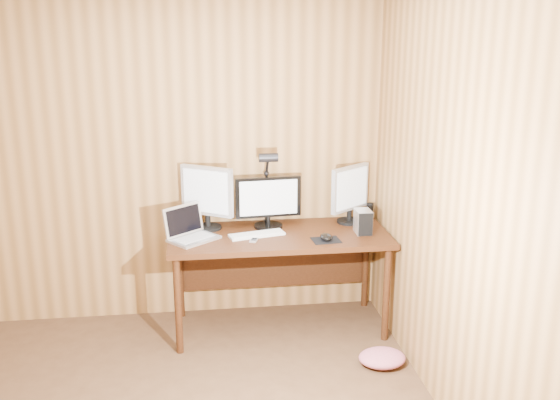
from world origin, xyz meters
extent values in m
plane|color=#9F6D39|center=(0.00, 2.00, 1.25)|extent=(4.00, 0.00, 4.00)
plane|color=#9F6D39|center=(1.75, 0.00, 1.25)|extent=(0.00, 4.00, 4.00)
cube|color=#361A0B|center=(0.93, 1.63, 0.73)|extent=(1.60, 0.70, 0.04)
cube|color=#361A0B|center=(0.93, 1.95, 0.45)|extent=(1.48, 0.02, 0.51)
cylinder|color=#361A0B|center=(0.19, 1.34, 0.35)|extent=(0.05, 0.05, 0.71)
cylinder|color=#361A0B|center=(0.19, 1.92, 0.35)|extent=(0.05, 0.05, 0.71)
cylinder|color=#361A0B|center=(1.67, 1.34, 0.35)|extent=(0.05, 0.05, 0.71)
cylinder|color=#361A0B|center=(1.67, 1.92, 0.35)|extent=(0.05, 0.05, 0.71)
cylinder|color=black|center=(0.87, 1.79, 0.76)|extent=(0.22, 0.22, 0.02)
cylinder|color=black|center=(0.87, 1.79, 0.80)|extent=(0.03, 0.03, 0.06)
cube|color=black|center=(0.87, 1.79, 0.99)|extent=(0.49, 0.07, 0.31)
cube|color=silver|center=(0.87, 1.77, 0.99)|extent=(0.43, 0.04, 0.26)
cylinder|color=black|center=(0.42, 1.82, 0.76)|extent=(0.20, 0.20, 0.02)
cylinder|color=black|center=(0.42, 1.82, 0.81)|extent=(0.04, 0.04, 0.09)
cube|color=#B8B8BD|center=(0.42, 1.82, 1.04)|extent=(0.38, 0.26, 0.37)
cube|color=silver|center=(0.41, 1.80, 1.04)|extent=(0.32, 0.20, 0.32)
cylinder|color=black|center=(1.50, 1.83, 0.76)|extent=(0.19, 0.19, 0.02)
cylinder|color=black|center=(1.50, 1.83, 0.81)|extent=(0.04, 0.04, 0.08)
cube|color=#B8B8BD|center=(1.50, 1.83, 1.02)|extent=(0.34, 0.27, 0.34)
cube|color=silver|center=(1.51, 1.81, 1.02)|extent=(0.28, 0.21, 0.30)
cube|color=silver|center=(0.31, 1.57, 0.76)|extent=(0.40, 0.38, 0.02)
cube|color=silver|center=(0.24, 1.65, 0.88)|extent=(0.28, 0.25, 0.22)
cube|color=black|center=(0.24, 1.65, 0.88)|extent=(0.24, 0.21, 0.18)
cube|color=#B2B2B7|center=(0.31, 1.57, 0.77)|extent=(0.30, 0.28, 0.00)
cube|color=white|center=(0.76, 1.61, 0.76)|extent=(0.42, 0.21, 0.02)
cube|color=white|center=(0.76, 1.61, 0.77)|extent=(0.39, 0.18, 0.00)
cube|color=black|center=(1.24, 1.44, 0.75)|extent=(0.21, 0.17, 0.00)
ellipsoid|color=black|center=(1.24, 1.44, 0.77)|extent=(0.09, 0.13, 0.04)
cube|color=silver|center=(1.54, 1.57, 0.84)|extent=(0.11, 0.15, 0.17)
cube|color=black|center=(1.54, 1.49, 0.84)|extent=(0.10, 0.01, 0.17)
cube|color=silver|center=(0.73, 1.50, 0.76)|extent=(0.07, 0.10, 0.01)
cube|color=black|center=(0.73, 1.50, 0.76)|extent=(0.05, 0.06, 0.00)
cylinder|color=black|center=(1.68, 1.90, 0.81)|extent=(0.05, 0.05, 0.13)
cube|color=black|center=(0.87, 1.91, 0.74)|extent=(0.05, 0.06, 0.06)
cylinder|color=black|center=(0.87, 1.91, 0.95)|extent=(0.03, 0.03, 0.39)
sphere|color=black|center=(0.87, 1.91, 1.14)|extent=(0.04, 0.04, 0.04)
cylinder|color=black|center=(0.87, 1.85, 1.22)|extent=(0.02, 0.14, 0.16)
cylinder|color=black|center=(0.87, 1.77, 1.29)|extent=(0.14, 0.07, 0.07)
camera|label=1|loc=(0.38, -2.65, 2.21)|focal=40.00mm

